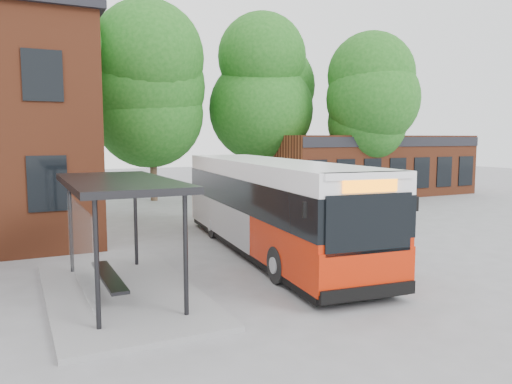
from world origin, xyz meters
name	(u,v)px	position (x,y,z in m)	size (l,w,h in m)	color
ground	(265,265)	(0.00, 0.00, 0.00)	(100.00, 100.00, 0.00)	slate
shop_row	(367,165)	(15.00, 14.00, 2.00)	(14.00, 6.20, 4.00)	brown
bus_shelter	(120,237)	(-4.50, -1.00, 1.45)	(3.60, 7.00, 2.90)	black
bike_rail	(331,203)	(9.28, 10.00, 0.19)	(5.20, 0.10, 0.38)	black
tree_0	(26,106)	(-6.00, 16.00, 5.50)	(7.92, 7.92, 11.00)	#195115
tree_1	(152,115)	(1.00, 17.00, 5.20)	(7.92, 7.92, 10.40)	#195115
tree_2	(263,112)	(8.00, 16.00, 5.50)	(7.92, 7.92, 11.00)	#195115
tree_3	(363,125)	(13.00, 12.00, 4.64)	(7.04, 7.04, 9.28)	#195115
city_bus	(269,207)	(0.92, 1.51, 1.55)	(2.60, 12.22, 3.10)	#BB2006
bicycle_0	(286,201)	(6.57, 10.32, 0.42)	(0.55, 1.59, 0.84)	black
bicycle_1	(314,198)	(8.18, 9.99, 0.54)	(0.51, 1.79, 1.07)	black
bicycle_2	(301,199)	(7.66, 10.56, 0.43)	(0.58, 1.65, 0.87)	black
bicycle_3	(335,197)	(9.62, 10.03, 0.51)	(0.48, 1.70, 1.02)	black
bicycle_4	(352,200)	(10.14, 9.14, 0.40)	(0.53, 1.51, 0.79)	navy
bicycle_5	(344,196)	(10.38, 10.23, 0.50)	(0.47, 1.66, 1.00)	black
bicycle_6	(348,198)	(10.42, 9.94, 0.43)	(0.57, 1.64, 0.86)	black
bicycle_7	(377,196)	(12.07, 9.40, 0.50)	(0.47, 1.65, 0.99)	#242328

